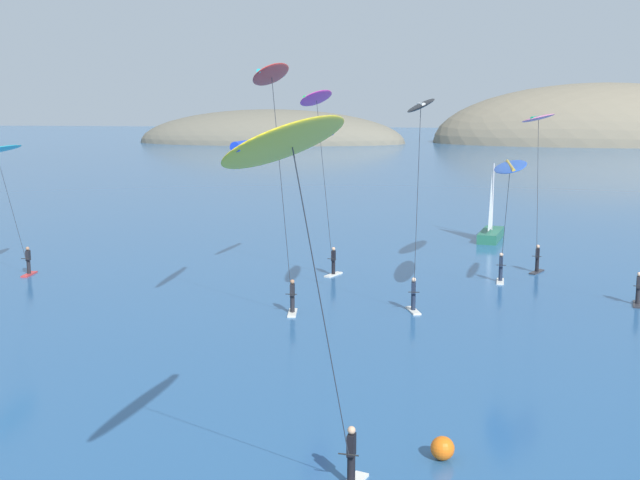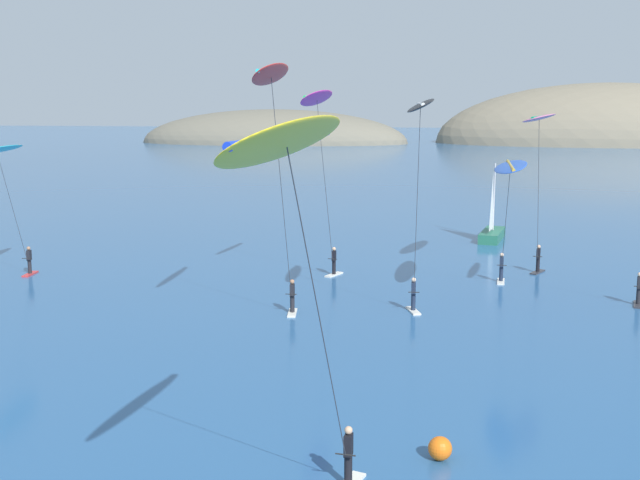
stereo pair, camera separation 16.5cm
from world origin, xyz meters
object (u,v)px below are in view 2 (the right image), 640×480
object	(u,v)px
kitesurfer_yellow	(292,168)
kitesurfer_blue	(510,174)
marker_buoy	(440,448)
kitesurfer_magenta	(319,115)
kitesurfer_pink	(539,128)
kitesurfer_red	(273,95)
kitesurfer_black	(420,126)
sailboat_near	(493,231)

from	to	relation	value
kitesurfer_yellow	kitesurfer_blue	bearing A→B (deg)	76.24
kitesurfer_blue	marker_buoy	world-z (taller)	kitesurfer_blue
kitesurfer_magenta	kitesurfer_pink	distance (m)	12.53
kitesurfer_blue	kitesurfer_red	distance (m)	13.67
kitesurfer_black	marker_buoy	size ratio (longest dim) A/B	14.90
kitesurfer_red	kitesurfer_magenta	distance (m)	10.26
kitesurfer_black	kitesurfer_red	distance (m)	6.85
kitesurfer_black	kitesurfer_yellow	xyz separation A→B (m)	(-1.92, -20.90, -0.13)
sailboat_near	kitesurfer_black	distance (m)	26.43
kitesurfer_black	kitesurfer_magenta	bearing A→B (deg)	128.24
kitesurfer_blue	marker_buoy	size ratio (longest dim) A/B	13.18
kitesurfer_black	kitesurfer_yellow	bearing A→B (deg)	-95.26
kitesurfer_magenta	kitesurfer_yellow	xyz separation A→B (m)	(3.65, -27.98, -0.50)
kitesurfer_pink	sailboat_near	bearing A→B (deg)	95.67
sailboat_near	kitesurfer_red	bearing A→B (deg)	-111.67
sailboat_near	kitesurfer_pink	size ratio (longest dim) A/B	0.62
kitesurfer_red	kitesurfer_magenta	xyz separation A→B (m)	(0.37, 10.20, -0.97)
kitesurfer_blue	kitesurfer_magenta	world-z (taller)	kitesurfer_magenta
sailboat_near	kitesurfer_black	bearing A→B (deg)	-101.60
kitesurfer_red	marker_buoy	bearing A→B (deg)	-56.80
kitesurfer_yellow	sailboat_near	bearing A→B (deg)	81.29
kitesurfer_black	kitesurfer_yellow	distance (m)	20.99
kitesurfer_yellow	kitesurfer_magenta	bearing A→B (deg)	97.44
kitesurfer_black	kitesurfer_pink	bearing A→B (deg)	58.93
sailboat_near	marker_buoy	bearing A→B (deg)	-95.83
kitesurfer_blue	kitesurfer_yellow	distance (m)	26.70
kitesurfer_yellow	marker_buoy	xyz separation A→B (m)	(3.03, 6.99, -8.66)
kitesurfer_black	kitesurfer_blue	xyz separation A→B (m)	(4.41, 4.93, -2.48)
kitesurfer_red	kitesurfer_yellow	distance (m)	18.28
kitesurfer_pink	kitesurfer_magenta	bearing A→B (deg)	-163.46
kitesurfer_pink	marker_buoy	xyz separation A→B (m)	(-5.30, -24.54, -8.40)
sailboat_near	marker_buoy	xyz separation A→B (m)	(-3.92, -38.42, -0.29)
sailboat_near	marker_buoy	distance (m)	38.62
kitesurfer_black	marker_buoy	xyz separation A→B (m)	(1.11, -13.91, -8.80)
kitesurfer_black	kitesurfer_yellow	world-z (taller)	kitesurfer_black
kitesurfer_red	kitesurfer_yellow	world-z (taller)	kitesurfer_red
kitesurfer_magenta	kitesurfer_pink	xyz separation A→B (m)	(11.98, 3.56, -0.76)
kitesurfer_magenta	marker_buoy	bearing A→B (deg)	-72.34
sailboat_near	kitesurfer_magenta	world-z (taller)	kitesurfer_magenta
kitesurfer_yellow	marker_buoy	bearing A→B (deg)	66.58
kitesurfer_red	kitesurfer_yellow	bearing A→B (deg)	-77.24
kitesurfer_blue	kitesurfer_yellow	size ratio (longest dim) A/B	0.91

